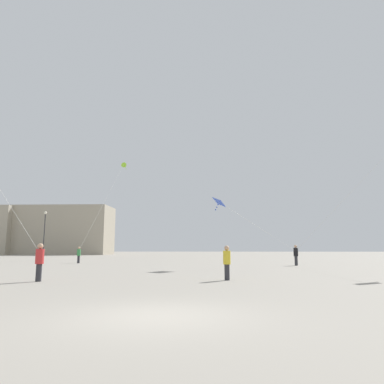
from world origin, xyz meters
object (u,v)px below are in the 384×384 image
(person_in_green, at_px, (79,254))
(person_in_black, at_px, (296,254))
(building_centre_hall, at_px, (55,230))
(person_in_red, at_px, (40,260))
(lamppost_east, at_px, (45,228))
(person_in_yellow, at_px, (227,261))
(kite_lime_diamond, at_px, (123,167))
(kite_cobalt_delta, at_px, (220,203))

(person_in_green, bearing_deg, person_in_black, -174.34)
(building_centre_hall, bearing_deg, person_in_red, -66.21)
(lamppost_east, bearing_deg, person_in_yellow, -49.57)
(person_in_green, distance_m, lamppost_east, 9.76)
(person_in_red, height_order, person_in_yellow, person_in_red)
(person_in_black, bearing_deg, kite_lime_diamond, -73.17)
(kite_cobalt_delta, xyz_separation_m, lamppost_east, (-21.27, 14.56, -1.17))
(person_in_black, height_order, lamppost_east, lamppost_east)
(person_in_red, xyz_separation_m, kite_lime_diamond, (-3.76, 29.02, 11.14))
(person_in_black, bearing_deg, person_in_green, -49.52)
(person_in_red, distance_m, person_in_black, 22.52)
(person_in_yellow, xyz_separation_m, kite_cobalt_delta, (-0.07, 10.48, 4.19))
(person_in_black, xyz_separation_m, kite_cobalt_delta, (-6.77, -4.64, 4.11))
(lamppost_east, bearing_deg, building_centre_hall, 112.70)
(person_in_yellow, xyz_separation_m, building_centre_hall, (-38.99, 67.24, 4.84))
(person_in_green, distance_m, kite_cobalt_delta, 17.16)
(kite_lime_diamond, xyz_separation_m, building_centre_hall, (-26.41, 39.41, -6.35))
(kite_lime_diamond, bearing_deg, person_in_red, -82.61)
(person_in_green, relative_size, person_in_red, 0.95)
(person_in_red, height_order, building_centre_hall, building_centre_hall)
(person_in_yellow, distance_m, kite_cobalt_delta, 11.29)
(building_centre_hall, bearing_deg, kite_lime_diamond, -56.18)
(person_in_black, relative_size, kite_cobalt_delta, 0.25)
(lamppost_east, bearing_deg, person_in_green, -42.63)
(person_in_black, distance_m, kite_lime_diamond, 25.63)
(person_in_black, height_order, person_in_yellow, person_in_black)
(kite_lime_diamond, xyz_separation_m, kite_cobalt_delta, (12.52, -17.34, -7.00))
(person_in_black, height_order, kite_cobalt_delta, kite_cobalt_delta)
(kite_lime_diamond, bearing_deg, person_in_black, -33.37)
(kite_cobalt_delta, relative_size, lamppost_east, 1.22)
(person_in_green, height_order, person_in_yellow, person_in_green)
(person_in_red, xyz_separation_m, person_in_black, (15.52, 16.32, 0.03))
(person_in_green, bearing_deg, kite_cobalt_delta, 165.56)
(person_in_red, relative_size, person_in_black, 0.97)
(person_in_green, xyz_separation_m, person_in_yellow, (14.51, -18.76, -0.01))
(person_in_red, xyz_separation_m, lamppost_east, (-12.51, 26.23, 2.97))
(person_in_red, height_order, person_in_black, person_in_black)
(person_in_red, bearing_deg, building_centre_hall, -130.67)
(kite_lime_diamond, distance_m, lamppost_east, 12.29)
(kite_lime_diamond, bearing_deg, person_in_yellow, -65.67)
(person_in_red, bearing_deg, person_in_black, 161.97)
(person_in_green, relative_size, building_centre_hall, 0.06)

